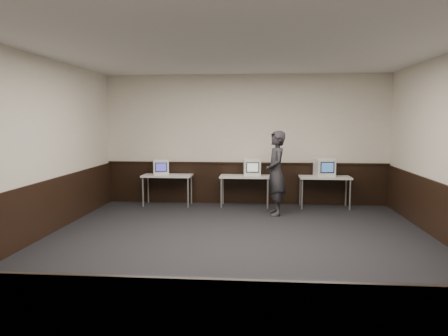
% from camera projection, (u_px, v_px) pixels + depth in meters
% --- Properties ---
extents(floor, '(8.00, 8.00, 0.00)m').
position_uv_depth(floor, '(236.00, 250.00, 7.03)').
color(floor, black).
rests_on(floor, ground).
extents(ceiling, '(8.00, 8.00, 0.00)m').
position_uv_depth(ceiling, '(237.00, 47.00, 6.68)').
color(ceiling, white).
rests_on(ceiling, back_wall).
extents(back_wall, '(7.00, 0.00, 7.00)m').
position_uv_depth(back_wall, '(246.00, 140.00, 10.82)').
color(back_wall, beige).
rests_on(back_wall, ground).
extents(front_wall, '(7.00, 0.00, 7.00)m').
position_uv_depth(front_wall, '(203.00, 192.00, 2.89)').
color(front_wall, beige).
rests_on(front_wall, ground).
extents(left_wall, '(0.00, 8.00, 8.00)m').
position_uv_depth(left_wall, '(24.00, 150.00, 7.15)').
color(left_wall, beige).
rests_on(left_wall, ground).
extents(wainscot_back, '(6.98, 0.04, 1.00)m').
position_uv_depth(wainscot_back, '(245.00, 184.00, 10.92)').
color(wainscot_back, black).
rests_on(wainscot_back, back_wall).
extents(wainscot_left, '(0.04, 7.98, 1.00)m').
position_uv_depth(wainscot_left, '(28.00, 215.00, 7.27)').
color(wainscot_left, black).
rests_on(wainscot_left, left_wall).
extents(wainscot_rail, '(6.98, 0.06, 0.04)m').
position_uv_depth(wainscot_rail, '(245.00, 163.00, 10.84)').
color(wainscot_rail, black).
rests_on(wainscot_rail, wainscot_back).
extents(desk_left, '(1.20, 0.60, 0.75)m').
position_uv_depth(desk_left, '(167.00, 178.00, 10.68)').
color(desk_left, silver).
rests_on(desk_left, ground).
extents(desk_center, '(1.20, 0.60, 0.75)m').
position_uv_depth(desk_center, '(245.00, 179.00, 10.52)').
color(desk_center, silver).
rests_on(desk_center, ground).
extents(desk_right, '(1.20, 0.60, 0.75)m').
position_uv_depth(desk_right, '(325.00, 179.00, 10.36)').
color(desk_right, silver).
rests_on(desk_right, ground).
extents(emac_left, '(0.46, 0.48, 0.37)m').
position_uv_depth(emac_left, '(161.00, 167.00, 10.68)').
color(emac_left, white).
rests_on(emac_left, desk_left).
extents(emac_center, '(0.44, 0.46, 0.40)m').
position_uv_depth(emac_center, '(252.00, 167.00, 10.51)').
color(emac_center, white).
rests_on(emac_center, desk_center).
extents(emac_right, '(0.50, 0.52, 0.43)m').
position_uv_depth(emac_right, '(324.00, 167.00, 10.36)').
color(emac_right, white).
rests_on(emac_right, desk_right).
extents(person, '(0.53, 0.73, 1.85)m').
position_uv_depth(person, '(276.00, 173.00, 9.54)').
color(person, '#28262C').
rests_on(person, ground).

